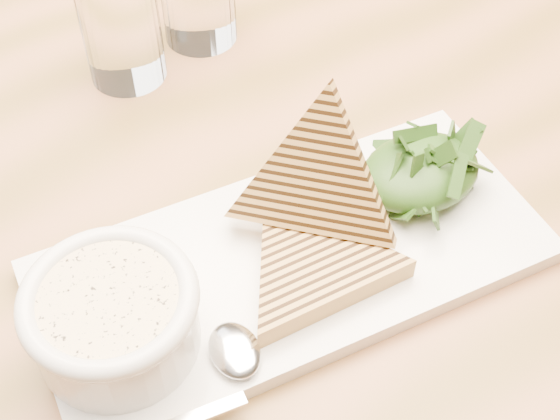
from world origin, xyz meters
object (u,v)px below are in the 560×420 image
table_top (309,188)px  soup_bowl (115,323)px  glass_near (121,26)px  platter (292,261)px

table_top → soup_bowl: soup_bowl is taller
table_top → soup_bowl: size_ratio=10.81×
table_top → glass_near: glass_near is taller
soup_bowl → platter: bearing=2.9°
platter → soup_bowl: 0.15m
glass_near → soup_bowl: bearing=-112.5°
soup_bowl → glass_near: size_ratio=1.02×
platter → glass_near: glass_near is taller
table_top → platter: 0.11m
platter → table_top: bearing=51.7°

